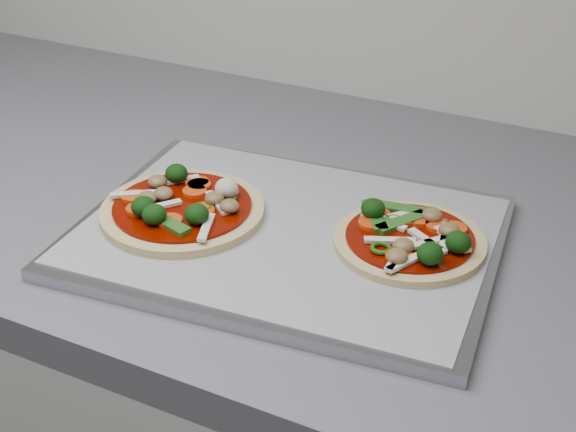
% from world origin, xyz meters
% --- Properties ---
extents(countertop, '(3.60, 0.60, 0.04)m').
position_xyz_m(countertop, '(0.00, 1.30, 0.88)').
color(countertop, slate).
rests_on(countertop, base_cabinet).
extents(baking_tray, '(0.43, 0.34, 0.01)m').
position_xyz_m(baking_tray, '(0.21, 1.22, 0.91)').
color(baking_tray, '#9A9BA0').
rests_on(baking_tray, countertop).
extents(parchment, '(0.41, 0.31, 0.00)m').
position_xyz_m(parchment, '(0.21, 1.22, 0.91)').
color(parchment, gray).
rests_on(parchment, baking_tray).
extents(pizza_left, '(0.22, 0.22, 0.03)m').
position_xyz_m(pizza_left, '(0.11, 1.19, 0.92)').
color(pizza_left, tan).
rests_on(pizza_left, parchment).
extents(pizza_right, '(0.14, 0.14, 0.03)m').
position_xyz_m(pizza_right, '(0.33, 1.24, 0.92)').
color(pizza_right, tan).
rests_on(pizza_right, parchment).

